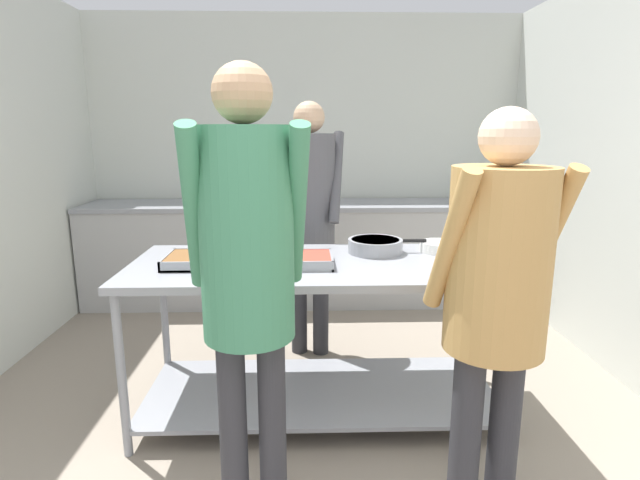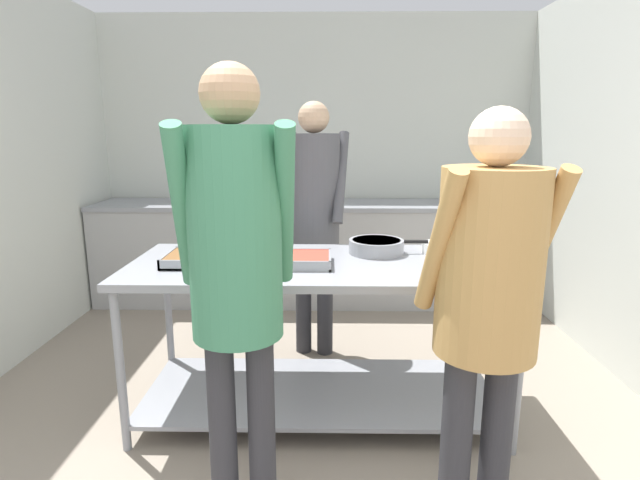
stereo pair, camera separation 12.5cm
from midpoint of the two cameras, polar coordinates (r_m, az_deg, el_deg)
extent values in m
cube|color=silver|center=(4.93, 0.19, 9.35)|extent=(4.18, 0.06, 2.65)
cube|color=#A8A8A8|center=(4.70, 0.12, -1.64)|extent=(4.02, 0.62, 0.90)
cube|color=gray|center=(4.60, 0.13, 4.02)|extent=(4.02, 0.65, 0.04)
cube|color=black|center=(4.64, -6.49, 4.11)|extent=(0.54, 0.37, 0.02)
cube|color=gray|center=(2.71, 1.28, -2.94)|extent=(2.05, 0.86, 0.04)
cube|color=gray|center=(3.00, 1.21, -16.90)|extent=(1.97, 0.78, 0.02)
cylinder|color=gray|center=(2.70, -20.58, -13.99)|extent=(0.04, 0.04, 0.85)
cylinder|color=gray|center=(2.71, 23.04, -14.07)|extent=(0.04, 0.04, 0.85)
cylinder|color=gray|center=(3.35, -15.88, -8.39)|extent=(0.04, 0.04, 0.85)
cylinder|color=gray|center=(3.36, 18.24, -8.48)|extent=(0.04, 0.04, 0.85)
cube|color=gray|center=(2.74, -12.14, -2.49)|extent=(0.37, 0.31, 0.01)
cube|color=brown|center=(2.74, -12.17, -1.97)|extent=(0.35, 0.29, 0.04)
cube|color=gray|center=(2.60, -12.89, -2.87)|extent=(0.37, 0.01, 0.05)
cube|color=gray|center=(2.88, -11.50, -1.31)|extent=(0.37, 0.01, 0.05)
cube|color=gray|center=(2.78, -15.76, -2.01)|extent=(0.01, 0.31, 0.05)
cube|color=gray|center=(2.70, -8.46, -2.09)|extent=(0.01, 0.31, 0.05)
cube|color=gray|center=(2.66, -2.54, -2.69)|extent=(0.48, 0.29, 0.01)
cube|color=#B23D2D|center=(2.65, -2.55, -2.16)|extent=(0.45, 0.27, 0.04)
cube|color=gray|center=(2.52, -2.73, -3.05)|extent=(0.48, 0.01, 0.05)
cube|color=gray|center=(2.79, -2.38, -1.52)|extent=(0.48, 0.01, 0.05)
cube|color=gray|center=(2.68, -7.53, -2.21)|extent=(0.01, 0.29, 0.05)
cube|color=gray|center=(2.65, 2.49, -2.27)|extent=(0.01, 0.29, 0.05)
cylinder|color=gray|center=(2.91, 7.66, -0.75)|extent=(0.32, 0.32, 0.08)
cylinder|color=brown|center=(2.91, 7.68, -0.09)|extent=(0.28, 0.28, 0.01)
cylinder|color=black|center=(2.94, 12.10, -0.18)|extent=(0.14, 0.02, 0.02)
cylinder|color=white|center=(3.00, 14.85, -1.34)|extent=(0.23, 0.23, 0.01)
cylinder|color=white|center=(3.00, 14.86, -1.12)|extent=(0.23, 0.23, 0.01)
cylinder|color=white|center=(3.00, 14.88, -0.90)|extent=(0.23, 0.23, 0.01)
cylinder|color=white|center=(2.99, 14.89, -0.67)|extent=(0.23, 0.23, 0.01)
cylinder|color=white|center=(2.99, 14.90, -0.45)|extent=(0.22, 0.22, 0.01)
cylinder|color=#2D2D33|center=(2.22, 16.97, -21.22)|extent=(0.12, 0.12, 0.76)
cylinder|color=#2D2D33|center=(2.29, 21.07, -20.32)|extent=(0.12, 0.12, 0.76)
cylinder|color=tan|center=(1.85, 15.34, -0.37)|extent=(0.13, 0.32, 0.57)
cylinder|color=tan|center=(2.05, 25.61, 0.08)|extent=(0.13, 0.32, 0.57)
cylinder|color=tan|center=(1.96, 20.56, -2.49)|extent=(0.38, 0.38, 0.70)
sphere|color=beige|center=(1.90, 21.62, 10.92)|extent=(0.21, 0.21, 0.21)
cylinder|color=#2D2D33|center=(2.13, -9.29, -21.02)|extent=(0.11, 0.11, 0.84)
cylinder|color=#2D2D33|center=(2.13, -4.89, -20.95)|extent=(0.11, 0.11, 0.84)
cylinder|color=#3D7F5B|center=(1.82, -13.55, 3.33)|extent=(0.11, 0.35, 0.62)
cylinder|color=#3D7F5B|center=(1.81, -2.12, 3.62)|extent=(0.11, 0.35, 0.62)
cylinder|color=#3D7F5B|center=(1.82, -7.76, 0.67)|extent=(0.34, 0.34, 0.77)
sphere|color=tan|center=(1.79, -8.24, 16.28)|extent=(0.21, 0.21, 0.21)
cylinder|color=#2D2D33|center=(3.59, 1.58, -6.80)|extent=(0.11, 0.11, 0.82)
cylinder|color=#2D2D33|center=(3.61, -0.91, -6.65)|extent=(0.11, 0.11, 0.82)
cylinder|color=#4C4C51|center=(3.39, 3.46, 7.19)|extent=(0.13, 0.34, 0.61)
cylinder|color=#4C4C51|center=(3.45, -2.71, 7.30)|extent=(0.13, 0.34, 0.61)
cylinder|color=#4C4C51|center=(3.42, 0.35, 5.78)|extent=(0.35, 0.35, 0.75)
sphere|color=tan|center=(3.40, 0.36, 13.87)|extent=(0.21, 0.21, 0.21)
cylinder|color=silver|center=(4.92, 19.87, 4.94)|extent=(0.07, 0.07, 0.15)
cone|color=silver|center=(4.90, 19.96, 6.16)|extent=(0.07, 0.07, 0.06)
cylinder|color=black|center=(4.90, 19.99, 6.60)|extent=(0.03, 0.03, 0.02)
camera|label=1|loc=(0.06, -88.72, 0.28)|focal=28.00mm
camera|label=2|loc=(0.06, 91.28, -0.28)|focal=28.00mm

